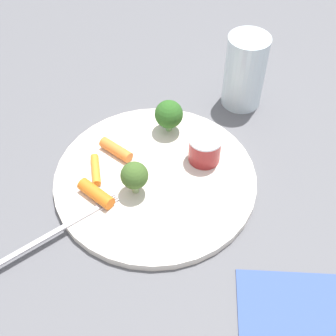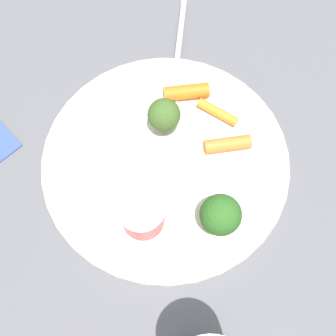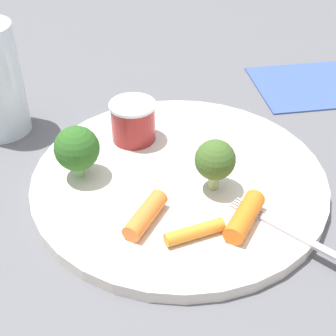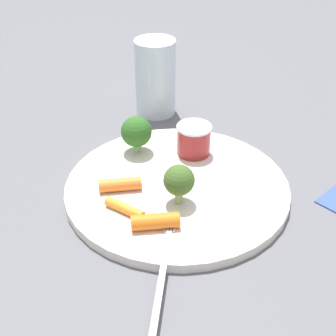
# 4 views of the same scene
# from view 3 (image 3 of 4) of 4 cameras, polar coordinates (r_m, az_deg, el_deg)

# --- Properties ---
(ground_plane) EXTENTS (2.40, 2.40, 0.00)m
(ground_plane) POSITION_cam_3_polar(r_m,az_deg,el_deg) (0.47, 1.31, -1.91)
(ground_plane) COLOR #59595E
(plate) EXTENTS (0.28, 0.28, 0.01)m
(plate) POSITION_cam_3_polar(r_m,az_deg,el_deg) (0.46, 1.32, -1.33)
(plate) COLOR silver
(plate) RESTS_ON ground_plane
(sauce_cup) EXTENTS (0.05, 0.05, 0.04)m
(sauce_cup) POSITION_cam_3_polar(r_m,az_deg,el_deg) (0.50, -4.16, 5.54)
(sauce_cup) COLOR maroon
(sauce_cup) RESTS_ON plate
(broccoli_floret_0) EXTENTS (0.04, 0.04, 0.05)m
(broccoli_floret_0) POSITION_cam_3_polar(r_m,az_deg,el_deg) (0.45, -10.73, 2.39)
(broccoli_floret_0) COLOR #7FBD6E
(broccoli_floret_0) RESTS_ON plate
(broccoli_floret_1) EXTENTS (0.04, 0.04, 0.05)m
(broccoli_floret_1) POSITION_cam_3_polar(r_m,az_deg,el_deg) (0.43, 5.61, 0.90)
(broccoli_floret_1) COLOR #96AE72
(broccoli_floret_1) RESTS_ON plate
(carrot_stick_0) EXTENTS (0.06, 0.04, 0.02)m
(carrot_stick_0) POSITION_cam_3_polar(r_m,az_deg,el_deg) (0.41, 9.07, -5.71)
(carrot_stick_0) COLOR orange
(carrot_stick_0) RESTS_ON plate
(carrot_stick_1) EXTENTS (0.03, 0.05, 0.01)m
(carrot_stick_1) POSITION_cam_3_polar(r_m,az_deg,el_deg) (0.39, 3.18, -7.59)
(carrot_stick_1) COLOR orange
(carrot_stick_1) RESTS_ON plate
(carrot_stick_2) EXTENTS (0.05, 0.04, 0.02)m
(carrot_stick_2) POSITION_cam_3_polar(r_m,az_deg,el_deg) (0.40, -2.68, -5.60)
(carrot_stick_2) COLOR orange
(carrot_stick_2) RESTS_ON plate
(fork) EXTENTS (0.12, 0.14, 0.00)m
(fork) POSITION_cam_3_polar(r_m,az_deg,el_deg) (0.41, 17.70, -9.09)
(fork) COLOR #C1B9C0
(fork) RESTS_ON plate
(napkin) EXTENTS (0.14, 0.17, 0.00)m
(napkin) POSITION_cam_3_polar(r_m,az_deg,el_deg) (0.66, 16.92, 9.45)
(napkin) COLOR #3A5294
(napkin) RESTS_ON ground_plane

